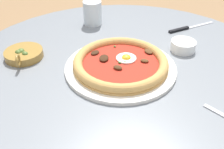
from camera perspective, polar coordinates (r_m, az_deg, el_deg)
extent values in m
cylinder|color=gray|center=(0.72, 2.74, -0.05)|extent=(0.95, 0.95, 0.04)
cylinder|color=white|center=(0.70, 1.87, 1.54)|extent=(0.30, 0.30, 0.01)
cylinder|color=tan|center=(0.70, 1.88, 2.08)|extent=(0.25, 0.25, 0.01)
torus|color=tan|center=(0.69, 1.90, 2.74)|extent=(0.25, 0.25, 0.03)
cylinder|color=red|center=(0.70, 1.89, 2.43)|extent=(0.24, 0.24, 0.00)
cylinder|color=white|center=(0.71, 3.12, 3.57)|extent=(0.06, 0.06, 0.00)
ellipsoid|color=yellow|center=(0.71, 3.13, 3.70)|extent=(0.02, 0.02, 0.02)
ellipsoid|color=#3D2314|center=(0.71, -1.77, 3.62)|extent=(0.04, 0.04, 0.01)
ellipsoid|color=brown|center=(0.70, 7.12, 3.01)|extent=(0.03, 0.02, 0.01)
ellipsoid|color=brown|center=(0.75, 7.97, 5.03)|extent=(0.04, 0.03, 0.01)
ellipsoid|color=#3D2314|center=(0.74, -3.71, 4.80)|extent=(0.02, 0.03, 0.01)
ellipsoid|color=#4C2D19|center=(0.67, 1.49, 1.46)|extent=(0.03, 0.02, 0.01)
ellipsoid|color=#2D6B28|center=(0.69, 1.67, 2.65)|extent=(0.01, 0.01, 0.00)
ellipsoid|color=#2D6B28|center=(0.69, 3.09, 2.75)|extent=(0.01, 0.01, 0.00)
ellipsoid|color=#2D6B28|center=(0.77, 0.58, 6.19)|extent=(0.01, 0.01, 0.00)
cylinder|color=silver|center=(0.94, -4.28, 13.26)|extent=(0.06, 0.06, 0.08)
cylinder|color=silver|center=(0.96, -4.20, 11.58)|extent=(0.06, 0.06, 0.02)
cube|color=silver|center=(1.00, 18.72, 10.18)|extent=(0.06, 0.10, 0.00)
cube|color=black|center=(0.93, 14.38, 9.44)|extent=(0.05, 0.08, 0.01)
cylinder|color=white|center=(0.81, 15.25, 6.07)|extent=(0.07, 0.07, 0.03)
cylinder|color=olive|center=(0.81, 15.33, 6.53)|extent=(0.06, 0.06, 0.01)
cylinder|color=olive|center=(0.79, -18.65, 4.27)|extent=(0.11, 0.11, 0.02)
torus|color=olive|center=(0.73, -19.82, 2.90)|extent=(0.03, 0.03, 0.03)
ellipsoid|color=#516B2D|center=(0.77, -18.43, 4.22)|extent=(0.02, 0.02, 0.02)
ellipsoid|color=#516B2D|center=(0.79, -19.24, 4.73)|extent=(0.02, 0.02, 0.02)
ellipsoid|color=#516B2D|center=(0.79, -19.14, 4.85)|extent=(0.02, 0.02, 0.02)
ellipsoid|color=#516B2D|center=(0.79, -19.78, 4.49)|extent=(0.02, 0.02, 0.02)
cylinder|color=#8E6B4C|center=(1.39, -16.85, -6.90)|extent=(0.02, 0.02, 0.45)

